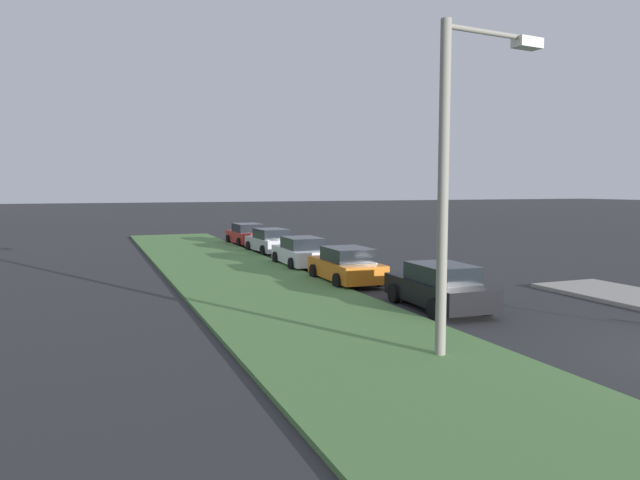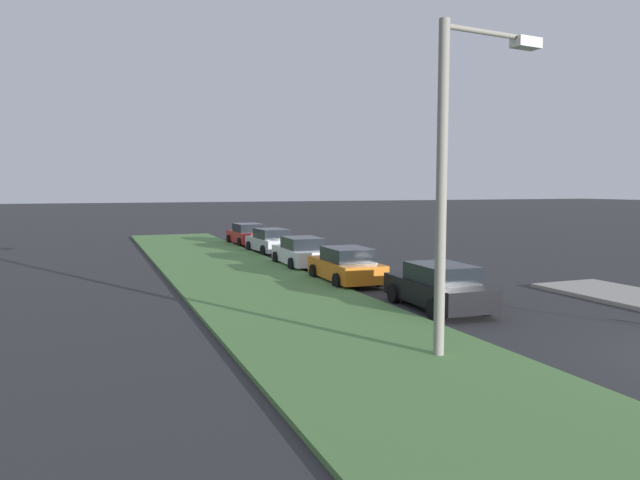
% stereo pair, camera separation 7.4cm
% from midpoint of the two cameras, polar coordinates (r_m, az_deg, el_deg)
% --- Properties ---
extents(grass_median, '(60.00, 6.00, 0.12)m').
position_cam_midpoint_polar(grass_median, '(19.26, -3.09, -6.30)').
color(grass_median, '#517F42').
rests_on(grass_median, ground).
extents(parked_car_black, '(4.39, 2.19, 1.47)m').
position_cam_midpoint_polar(parked_car_black, '(19.04, 11.63, -4.53)').
color(parked_car_black, black).
rests_on(parked_car_black, ground).
extents(parked_car_orange, '(4.35, 2.11, 1.47)m').
position_cam_midpoint_polar(parked_car_orange, '(23.72, 2.66, -2.53)').
color(parked_car_orange, orange).
rests_on(parked_car_orange, ground).
extents(parked_car_white, '(4.35, 2.11, 1.47)m').
position_cam_midpoint_polar(parked_car_white, '(28.58, -1.75, -1.22)').
color(parked_car_white, silver).
rests_on(parked_car_white, ground).
extents(parked_car_silver, '(4.38, 2.18, 1.47)m').
position_cam_midpoint_polar(parked_car_silver, '(34.52, -4.77, -0.13)').
color(parked_car_silver, '#B2B5BA').
rests_on(parked_car_silver, ground).
extents(parked_car_red, '(4.36, 2.14, 1.47)m').
position_cam_midpoint_polar(parked_car_red, '(39.63, -7.05, 0.52)').
color(parked_car_red, red).
rests_on(parked_car_red, ground).
extents(streetlight, '(0.56, 2.87, 7.50)m').
position_cam_midpoint_polar(streetlight, '(13.41, 13.18, 7.18)').
color(streetlight, gray).
rests_on(streetlight, ground).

